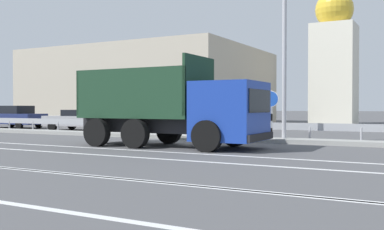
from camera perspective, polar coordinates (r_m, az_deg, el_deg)
The scene contains 14 objects.
ground_plane at distance 18.76m, azimuth -0.03°, elevation -3.47°, with size 320.00×320.00×0.00m, color #4C4C4F.
lane_strip_0 at distance 15.20m, azimuth -6.52°, elevation -4.51°, with size 71.89×0.16×0.01m, color silver.
lane_strip_1 at distance 13.82m, azimuth -10.67°, elevation -5.07°, with size 71.89×0.16×0.01m, color silver.
lane_strip_2 at distance 11.42m, azimuth -21.52°, elevation -6.40°, with size 71.89×0.16×0.01m, color silver.
lane_strip_3 at distance 11.47m, azimuth -21.22°, elevation -6.36°, with size 71.89×0.16×0.01m, color silver.
median_island at distance 20.10m, azimuth 2.06°, elevation -2.91°, with size 39.54×1.10×0.18m, color gray.
median_guardrail at distance 21.31m, azimuth 3.70°, elevation -1.40°, with size 71.89×0.09×0.78m.
dump_truck at distance 16.20m, azimuth -0.25°, elevation 0.15°, with size 7.17×2.76×3.28m.
median_road_sign at distance 18.94m, azimuth 9.95°, elevation -0.07°, with size 0.68×0.16×2.15m.
parked_car_2 at distance 33.69m, azimuth -21.51°, elevation -0.23°, with size 4.96×2.02×1.57m.
parked_car_3 at distance 28.84m, azimuth -14.02°, elevation -0.57°, with size 4.58×2.26×1.30m.
parked_car_4 at distance 25.85m, azimuth -5.67°, elevation -0.66°, with size 4.20×2.11×1.38m.
background_building_0 at distance 43.37m, azimuth -5.26°, elevation 3.49°, with size 20.01×15.38×6.71m, color #B7AD99.
church_tower at distance 41.06m, azimuth 17.60°, elevation 6.75°, with size 3.60×3.60×12.40m.
Camera 1 is at (8.94, -16.43, 1.46)m, focal length 42.00 mm.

